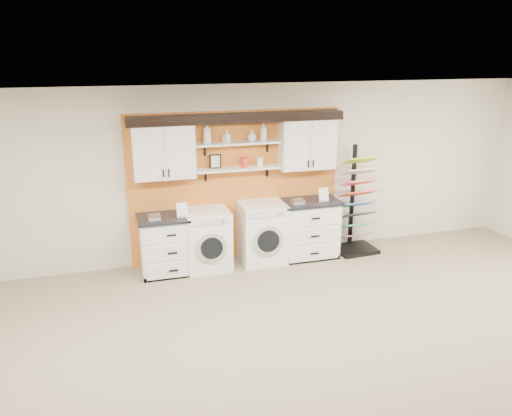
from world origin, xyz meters
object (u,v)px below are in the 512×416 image
object	(u,v)px
base_cabinet_right	(308,229)
dryer	(262,233)
sample_rack	(356,219)
washer	(207,239)
base_cabinet_left	(170,244)

from	to	relation	value
base_cabinet_right	dryer	bearing A→B (deg)	-179.76
sample_rack	dryer	bearing A→B (deg)	176.11
washer	base_cabinet_right	bearing A→B (deg)	0.11
washer	sample_rack	distance (m)	2.54
base_cabinet_left	dryer	world-z (taller)	dryer
base_cabinet_left	sample_rack	world-z (taller)	sample_rack
washer	dryer	distance (m)	0.89
base_cabinet_left	base_cabinet_right	size ratio (longest dim) A/B	0.95
base_cabinet_left	washer	bearing A→B (deg)	-0.33
washer	dryer	xyz separation A→B (m)	(0.89, -0.00, 0.02)
washer	sample_rack	xyz separation A→B (m)	(2.54, -0.01, 0.09)
base_cabinet_right	washer	bearing A→B (deg)	-179.89
base_cabinet_left	dryer	distance (m)	1.47
washer	sample_rack	bearing A→B (deg)	-0.22
sample_rack	base_cabinet_left	bearing A→B (deg)	176.21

